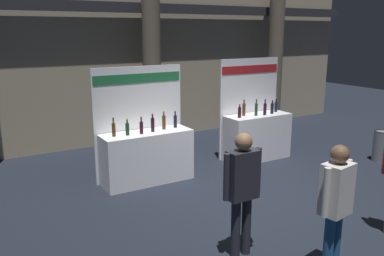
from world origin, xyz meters
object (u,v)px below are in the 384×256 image
(exhibitor_booth_1, at_px, (256,133))
(trash_bin, at_px, (382,146))
(visitor_0, at_px, (242,185))
(visitor_1, at_px, (336,199))
(exhibitor_booth_0, at_px, (146,152))

(exhibitor_booth_1, distance_m, trash_bin, 2.83)
(trash_bin, relative_size, visitor_0, 0.42)
(visitor_1, bearing_deg, exhibitor_booth_0, 89.35)
(trash_bin, bearing_deg, visitor_0, -163.40)
(exhibitor_booth_1, bearing_deg, trash_bin, -34.68)
(exhibitor_booth_0, relative_size, exhibitor_booth_1, 0.98)
(exhibitor_booth_0, distance_m, exhibitor_booth_1, 2.76)
(trash_bin, bearing_deg, exhibitor_booth_1, 145.32)
(exhibitor_booth_0, bearing_deg, visitor_1, -81.18)
(exhibitor_booth_0, bearing_deg, trash_bin, -16.99)
(visitor_0, distance_m, visitor_1, 1.12)
(exhibitor_booth_0, relative_size, trash_bin, 3.18)
(exhibitor_booth_0, relative_size, visitor_1, 1.37)
(visitor_0, height_order, visitor_1, visitor_0)
(exhibitor_booth_0, height_order, visitor_1, exhibitor_booth_0)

